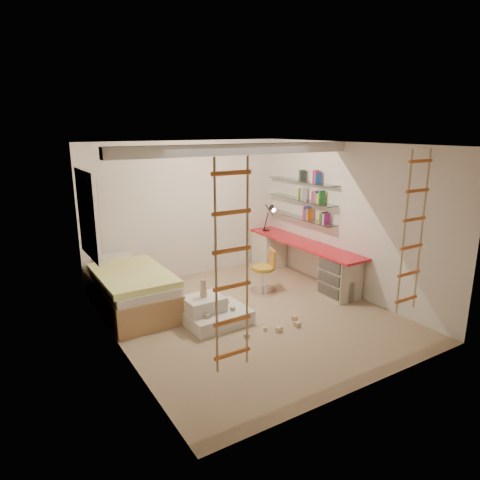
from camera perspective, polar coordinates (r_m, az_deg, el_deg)
floor at (r=6.74m, az=1.36°, el=-10.07°), size 4.50×4.50×0.00m
ceiling_beam at (r=6.37m, az=-0.00°, el=12.00°), size 4.00×0.18×0.16m
window_frame at (r=6.88m, az=-19.61°, el=3.20°), size 0.06×1.15×1.35m
window_blind at (r=6.89m, az=-19.29°, el=3.24°), size 0.02×1.00×1.20m
rope_ladder_left at (r=4.13m, az=-1.08°, el=-3.81°), size 0.41×0.04×2.13m
rope_ladder_right at (r=5.92m, az=22.07°, el=0.84°), size 0.41×0.04×2.13m
waste_bin at (r=7.46m, az=13.96°, el=-6.53°), size 0.28×0.28×0.35m
desk at (r=8.20m, az=8.21°, el=-2.58°), size 0.56×2.80×0.75m
shelves at (r=8.24m, az=8.12°, el=5.35°), size 0.25×1.80×0.71m
bed at (r=7.07m, az=-14.38°, el=-6.41°), size 1.02×2.00×0.69m
task_lamp at (r=8.72m, az=4.13°, el=3.56°), size 0.14×0.36×0.57m
swivel_chair at (r=7.54m, az=3.23°, el=-4.94°), size 0.60×0.60×0.78m
play_platform at (r=6.46m, az=-3.65°, el=-9.66°), size 0.95×0.75×0.41m
toy_blocks at (r=6.31m, az=0.14°, el=-9.38°), size 1.35×0.93×0.68m
books at (r=8.23m, az=8.14°, el=5.91°), size 0.14×0.70×0.92m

